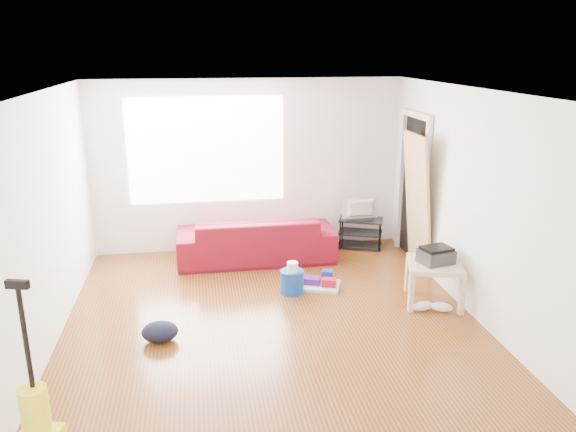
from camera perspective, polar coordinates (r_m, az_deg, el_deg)
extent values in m
cube|color=#4E3211|center=(6.30, -1.57, -10.79)|extent=(4.50, 5.00, 0.01)
cube|color=white|center=(5.60, -1.78, 12.54)|extent=(4.50, 5.00, 0.01)
cube|color=white|center=(8.24, -4.04, 5.09)|extent=(4.50, 0.01, 2.50)
cube|color=white|center=(3.54, 3.94, -11.32)|extent=(4.50, 0.01, 2.50)
cube|color=white|center=(5.97, -23.59, -0.85)|extent=(0.01, 5.00, 2.50)
cube|color=white|center=(6.51, 18.37, 1.09)|extent=(0.01, 5.00, 2.50)
cube|color=white|center=(8.14, -8.30, 6.61)|extent=(2.20, 0.01, 1.50)
cube|color=silver|center=(7.64, 13.69, 1.79)|extent=(0.06, 0.08, 2.00)
cube|color=silver|center=(8.45, 11.35, 3.36)|extent=(0.06, 0.08, 2.00)
cube|color=silver|center=(7.86, 12.94, 9.99)|extent=(0.06, 0.98, 0.08)
cube|color=black|center=(8.06, 12.69, 2.63)|extent=(0.01, 0.86, 1.98)
imported|color=#5D0C1B|center=(8.07, -3.25, -4.42)|extent=(2.20, 0.86, 0.64)
cube|color=black|center=(8.61, 7.32, -2.94)|extent=(0.73, 0.58, 0.02)
cube|color=black|center=(8.55, 7.37, -1.67)|extent=(0.73, 0.58, 0.02)
cube|color=black|center=(8.48, 7.42, -0.37)|extent=(0.73, 0.58, 0.02)
cylinder|color=black|center=(8.43, 5.31, -1.92)|extent=(0.02, 0.02, 0.44)
cylinder|color=black|center=(8.72, 5.55, -1.28)|extent=(0.02, 0.02, 0.44)
cylinder|color=black|center=(8.39, 9.26, -2.17)|extent=(0.02, 0.02, 0.44)
cylinder|color=black|center=(8.68, 9.37, -1.52)|extent=(0.02, 0.02, 0.44)
imported|color=black|center=(8.44, 7.47, 0.73)|extent=(0.55, 0.07, 0.32)
cube|color=beige|center=(6.79, 14.74, -4.83)|extent=(0.77, 0.77, 0.06)
cube|color=beige|center=(6.60, 12.40, -7.69)|extent=(0.06, 0.06, 0.45)
cube|color=beige|center=(7.11, 12.09, -5.83)|extent=(0.06, 0.06, 0.45)
cube|color=beige|center=(6.67, 17.25, -7.80)|extent=(0.06, 0.06, 0.45)
cube|color=beige|center=(7.18, 16.57, -5.95)|extent=(0.06, 0.06, 0.45)
cube|color=#282828|center=(6.75, 14.80, -3.98)|extent=(0.43, 0.36, 0.16)
cube|color=black|center=(6.72, 14.86, -3.21)|extent=(0.38, 0.32, 0.04)
cylinder|color=#0E3D9D|center=(7.01, 0.41, -7.77)|extent=(0.36, 0.36, 0.29)
cylinder|color=white|center=(6.90, 0.45, -6.32)|extent=(0.13, 0.13, 0.12)
cube|color=silver|center=(7.17, 3.27, -7.06)|extent=(0.59, 0.53, 0.04)
cube|color=#A61025|center=(7.09, 4.20, -6.74)|extent=(0.21, 0.17, 0.10)
cube|color=#4D1875|center=(7.17, 2.42, -6.53)|extent=(0.26, 0.22, 0.08)
cube|color=#142BA4|center=(7.25, 4.03, -6.04)|extent=(0.17, 0.16, 0.14)
ellipsoid|color=black|center=(6.09, -12.82, -12.24)|extent=(0.38, 0.31, 0.21)
ellipsoid|color=white|center=(6.72, 13.55, -8.89)|extent=(0.28, 0.16, 0.11)
ellipsoid|color=white|center=(6.75, 15.29, -8.92)|extent=(0.29, 0.21, 0.11)
cylinder|color=yellow|center=(4.72, -24.33, -17.53)|extent=(0.21, 0.21, 0.36)
cylinder|color=black|center=(4.47, -25.12, -11.22)|extent=(0.04, 0.04, 0.77)
cube|color=black|center=(4.30, -25.80, -6.27)|extent=(0.17, 0.08, 0.06)
cube|color=#BC864B|center=(7.94, 12.58, -5.16)|extent=(0.23, 0.74, 1.85)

